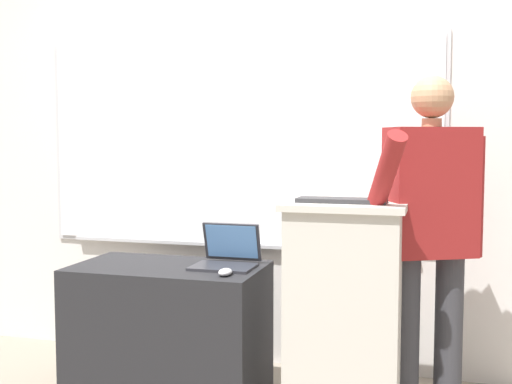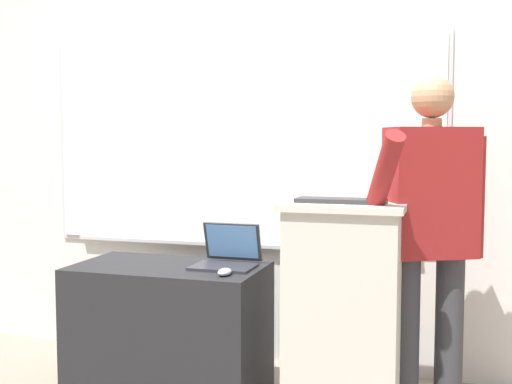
{
  "view_description": "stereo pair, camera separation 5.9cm",
  "coord_description": "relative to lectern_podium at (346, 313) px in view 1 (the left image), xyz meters",
  "views": [
    {
      "loc": [
        0.9,
        -2.51,
        1.33
      ],
      "look_at": [
        0.04,
        0.48,
        1.07
      ],
      "focal_mm": 45.0,
      "sensor_mm": 36.0,
      "label": 1
    },
    {
      "loc": [
        0.96,
        -2.49,
        1.33
      ],
      "look_at": [
        0.04,
        0.48,
        1.07
      ],
      "focal_mm": 45.0,
      "sensor_mm": 36.0,
      "label": 2
    }
  ],
  "objects": [
    {
      "name": "wireless_keyboard",
      "position": [
        -0.02,
        -0.06,
        0.53
      ],
      "size": [
        0.4,
        0.14,
        0.02
      ],
      "color": "#2D2D30",
      "rests_on": "lectern_podium"
    },
    {
      "name": "lectern_podium",
      "position": [
        0.0,
        0.0,
        0.0
      ],
      "size": [
        0.55,
        0.5,
        1.05
      ],
      "color": "#BCB7AD",
      "rests_on": "ground_plane"
    },
    {
      "name": "person_presenter",
      "position": [
        0.37,
        0.12,
        0.4
      ],
      "size": [
        0.57,
        0.66,
        1.62
      ],
      "rotation": [
        0.0,
        0.0,
        0.45
      ],
      "color": "#333338",
      "rests_on": "ground_plane"
    },
    {
      "name": "computer_mouse_by_laptop",
      "position": [
        -0.55,
        -0.12,
        0.18
      ],
      "size": [
        0.06,
        0.1,
        0.03
      ],
      "color": "#BCBCC1",
      "rests_on": "side_desk"
    },
    {
      "name": "side_desk",
      "position": [
        -0.91,
        0.03,
        -0.18
      ],
      "size": [
        0.96,
        0.56,
        0.69
      ],
      "color": "black",
      "rests_on": "ground_plane"
    },
    {
      "name": "laptop",
      "position": [
        -0.62,
        0.11,
        0.23
      ],
      "size": [
        0.31,
        0.29,
        0.21
      ],
      "color": "#28282D",
      "rests_on": "side_desk"
    },
    {
      "name": "back_wall",
      "position": [
        -0.51,
        0.75,
        0.87
      ],
      "size": [
        6.4,
        0.17,
        2.81
      ],
      "color": "silver",
      "rests_on": "ground_plane"
    }
  ]
}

